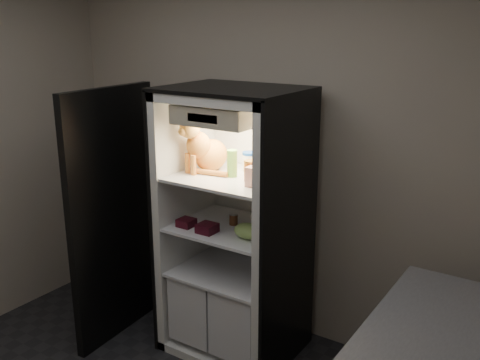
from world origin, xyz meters
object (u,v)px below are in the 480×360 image
Objects in this scene: salsa_jar at (250,171)px; soda_can_c at (258,227)px; parmesan_shaker at (232,163)px; condiment_jar at (233,219)px; cream_carton at (253,177)px; refrigerator at (236,243)px; tabby_cat at (204,149)px; pepper_jar at (265,164)px; berry_box_right at (207,228)px; mayo_tub at (249,161)px; soda_can_b at (264,226)px; grape_bag at (248,231)px; soda_can_a at (259,219)px; berry_box_left at (186,223)px.

salsa_jar is 0.37m from soda_can_c.
parmesan_shaker is 0.40m from condiment_jar.
condiment_jar is (-0.24, 0.07, -0.02)m from soda_can_c.
salsa_jar is at bearing 130.69° from cream_carton.
refrigerator is 16.00× the size of soda_can_c.
cream_carton is at bearing 0.42° from tabby_cat.
parmesan_shaker is 0.23m from pepper_jar.
parmesan_shaker reaches higher than berry_box_right.
berry_box_right is (-0.09, -0.37, -0.39)m from mayo_tub.
soda_can_b is at bearing -40.70° from mayo_tub.
salsa_jar is at bearing -140.31° from pepper_jar.
salsa_jar is at bearing 177.47° from soda_can_b.
parmesan_shaker is at bearing 153.50° from cream_carton.
condiment_jar is (0.23, 0.02, -0.47)m from tabby_cat.
refrigerator is 23.37× the size of condiment_jar.
grape_bag is (-0.06, -0.09, -0.02)m from soda_can_b.
refrigerator is 0.64m from cream_carton.
soda_can_a reaches higher than grape_bag.
condiment_jar is at bearing 149.26° from cream_carton.
parmesan_shaker is 0.46m from berry_box_right.
grape_bag reaches higher than berry_box_right.
parmesan_shaker is 0.26m from cream_carton.
parmesan_shaker reaches higher than soda_can_a.
soda_can_a is at bearing 19.16° from parmesan_shaker.
berry_box_left is at bearing -156.66° from pepper_jar.
cream_carton is at bearing -36.25° from refrigerator.
condiment_jar is at bearing 73.39° from berry_box_right.
refrigerator reaches higher than tabby_cat.
condiment_jar is (-0.00, -0.03, 0.19)m from refrigerator.
parmesan_shaker reaches higher than soda_can_c.
cream_carton reaches higher than berry_box_right.
berry_box_right is at bearing -166.96° from cream_carton.
refrigerator is 0.65m from pepper_jar.
parmesan_shaker is (0.01, -0.06, 0.59)m from refrigerator.
soda_can_a is at bearing 0.16° from refrigerator.
soda_can_c reaches higher than berry_box_left.
mayo_tub is 0.48m from soda_can_b.
parmesan_shaker reaches higher than condiment_jar.
tabby_cat reaches higher than mayo_tub.
refrigerator is 17.76× the size of berry_box_left.
parmesan_shaker is 1.52× the size of berry_box_right.
tabby_cat is 1.89× the size of pepper_jar.
soda_can_b is (0.25, -0.21, -0.35)m from mayo_tub.
cream_carton is 0.36m from grape_bag.
soda_can_a and soda_can_b have the same top height.
parmesan_shaker is 1.35× the size of mayo_tub.
tabby_cat reaches higher than grape_bag.
tabby_cat is 0.51m from berry_box_left.
salsa_jar is 0.42m from condiment_jar.
refrigerator is 15.88× the size of berry_box_right.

